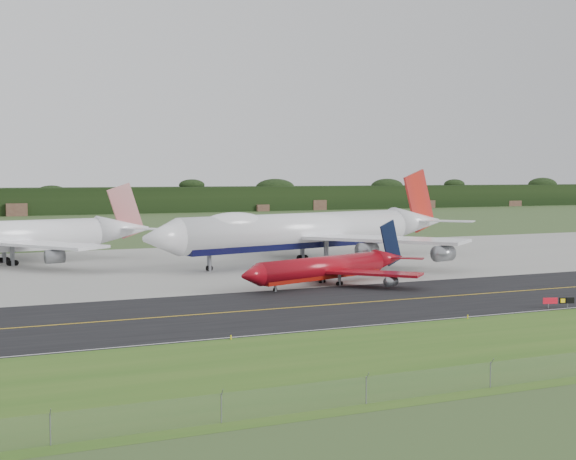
# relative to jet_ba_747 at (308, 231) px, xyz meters

# --- Properties ---
(ground) EXTENTS (600.00, 600.00, 0.00)m
(ground) POSITION_rel_jet_ba_747_xyz_m (-8.64, -44.93, -6.55)
(ground) COLOR #345226
(ground) RESTS_ON ground
(grass_verge) EXTENTS (400.00, 30.00, 0.01)m
(grass_verge) POSITION_rel_jet_ba_747_xyz_m (-8.64, -79.93, -6.54)
(grass_verge) COLOR #335D1B
(grass_verge) RESTS_ON ground
(taxiway) EXTENTS (400.00, 32.00, 0.02)m
(taxiway) POSITION_rel_jet_ba_747_xyz_m (-8.64, -48.93, -6.54)
(taxiway) COLOR black
(taxiway) RESTS_ON ground
(apron) EXTENTS (400.00, 78.00, 0.01)m
(apron) POSITION_rel_jet_ba_747_xyz_m (-8.64, 6.07, -6.54)
(apron) COLOR gray
(apron) RESTS_ON ground
(taxiway_centreline) EXTENTS (400.00, 0.40, 0.00)m
(taxiway_centreline) POSITION_rel_jet_ba_747_xyz_m (-8.64, -48.93, -6.52)
(taxiway_centreline) COLOR gold
(taxiway_centreline) RESTS_ON taxiway
(taxiway_edge_line) EXTENTS (400.00, 0.25, 0.00)m
(taxiway_edge_line) POSITION_rel_jet_ba_747_xyz_m (-8.64, -64.43, -6.52)
(taxiway_edge_line) COLOR silver
(taxiway_edge_line) RESTS_ON taxiway
(horizon_treeline) EXTENTS (700.00, 25.00, 12.00)m
(horizon_treeline) POSITION_rel_jet_ba_747_xyz_m (-8.64, 228.84, -1.08)
(horizon_treeline) COLOR black
(horizon_treeline) RESTS_ON ground
(jet_ba_747) EXTENTS (75.68, 61.55, 19.23)m
(jet_ba_747) POSITION_rel_jet_ba_747_xyz_m (0.00, 0.00, 0.00)
(jet_ba_747) COLOR white
(jet_ba_747) RESTS_ON ground
(jet_red_737) EXTENTS (36.18, 28.68, 10.04)m
(jet_red_737) POSITION_rel_jet_ba_747_xyz_m (-10.17, -30.32, -3.77)
(jet_red_737) COLOR maroon
(jet_red_737) RESTS_ON ground
(jet_star_tail) EXTENTS (61.54, 50.95, 16.25)m
(jet_star_tail) POSITION_rel_jet_ba_747_xyz_m (-56.37, 22.28, -1.13)
(jet_star_tail) COLOR white
(jet_star_tail) RESTS_ON ground
(taxiway_sign) EXTENTS (4.20, 1.46, 1.45)m
(taxiway_sign) POSITION_rel_jet_ba_747_xyz_m (7.32, -63.86, -5.52)
(taxiway_sign) COLOR slate
(taxiway_sign) RESTS_ON ground
(edge_marker_left) EXTENTS (0.16, 0.16, 0.50)m
(edge_marker_left) POSITION_rel_jet_ba_747_xyz_m (-40.06, -65.43, -6.30)
(edge_marker_left) COLOR yellow
(edge_marker_left) RESTS_ON ground
(edge_marker_center) EXTENTS (0.16, 0.16, 0.50)m
(edge_marker_center) POSITION_rel_jet_ba_747_xyz_m (-8.68, -65.43, -6.30)
(edge_marker_center) COLOR yellow
(edge_marker_center) RESTS_ON ground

